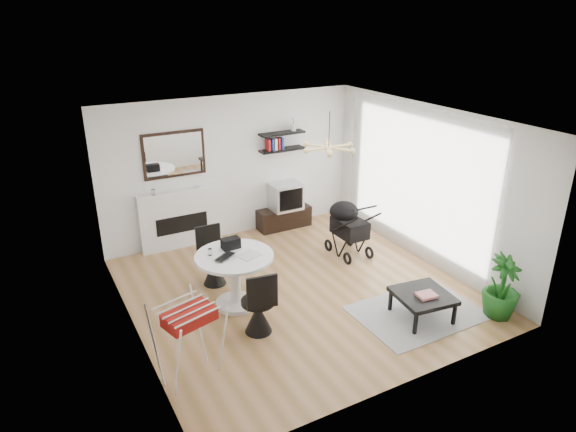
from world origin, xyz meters
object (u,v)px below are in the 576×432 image
crt_tv (285,196)px  drying_rack (189,341)px  coffee_table (423,296)px  fireplace (180,212)px  tv_console (284,218)px  potted_plant (502,287)px  dining_table (235,272)px  stroller (348,230)px

crt_tv → drying_rack: bearing=-132.1°
crt_tv → coffee_table: bearing=-87.5°
fireplace → tv_console: (2.08, -0.12, -0.48)m
fireplace → tv_console: size_ratio=1.98×
potted_plant → drying_rack: bearing=169.2°
fireplace → dining_table: fireplace is taller
fireplace → drying_rack: size_ratio=2.17×
crt_tv → drying_rack: drying_rack is taller
coffee_table → drying_rack: bearing=174.2°
fireplace → stroller: (2.54, -1.70, -0.23)m
dining_table → potted_plant: (3.22, -2.07, -0.08)m
fireplace → coffee_table: 4.57m
dining_table → coffee_table: bearing=-35.6°
crt_tv → stroller: size_ratio=0.57×
coffee_table → crt_tv: bearing=92.5°
crt_tv → dining_table: 3.03m
dining_table → potted_plant: potted_plant is taller
potted_plant → stroller: bearing=105.3°
dining_table → coffee_table: 2.72m
fireplace → crt_tv: bearing=-3.5°
fireplace → tv_console: fireplace is taller
dining_table → stroller: stroller is taller
coffee_table → potted_plant: size_ratio=0.89×
tv_console → drying_rack: drying_rack is taller
fireplace → drying_rack: bearing=-106.1°
drying_rack → stroller: size_ratio=0.94×
drying_rack → tv_console: bearing=32.2°
drying_rack → coffee_table: (3.31, -0.33, -0.17)m
stroller → tv_console: bearing=105.7°
stroller → coffee_table: size_ratio=1.27×
tv_console → crt_tv: bearing=-8.7°
drying_rack → fireplace: bearing=58.0°
crt_tv → coffee_table: 3.84m
dining_table → stroller: bearing=15.3°
crt_tv → coffee_table: crt_tv is taller
tv_console → crt_tv: 0.47m
stroller → coffee_table: stroller is taller
tv_console → drying_rack: bearing=-131.8°
coffee_table → dining_table: bearing=144.4°
stroller → coffee_table: 2.27m
tv_console → stroller: 1.65m
potted_plant → dining_table: bearing=147.3°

